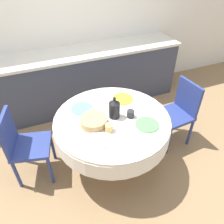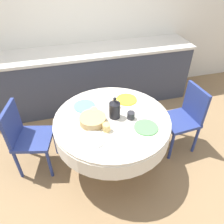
{
  "view_description": "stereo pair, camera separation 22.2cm",
  "coord_description": "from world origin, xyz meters",
  "views": [
    {
      "loc": [
        -0.67,
        -1.62,
        2.17
      ],
      "look_at": [
        0.0,
        0.0,
        0.8
      ],
      "focal_mm": 35.0,
      "sensor_mm": 36.0,
      "label": 1
    },
    {
      "loc": [
        -0.46,
        -1.69,
        2.17
      ],
      "look_at": [
        0.0,
        0.0,
        0.8
      ],
      "focal_mm": 35.0,
      "sensor_mm": 36.0,
      "label": 2
    }
  ],
  "objects": [
    {
      "name": "plate_near_right",
      "position": [
        0.28,
        -0.24,
        0.73
      ],
      "size": [
        0.24,
        0.24,
        0.01
      ],
      "primitive_type": "cylinder",
      "color": "#5BA85B",
      "rests_on": "dining_table"
    },
    {
      "name": "chair_right",
      "position": [
        -0.92,
        0.23,
        0.49
      ],
      "size": [
        0.49,
        0.49,
        0.86
      ],
      "rotation": [
        0.0,
        0.0,
        -1.82
      ],
      "color": "navy",
      "rests_on": "ground_plane"
    },
    {
      "name": "cup_near_left",
      "position": [
        -0.1,
        -0.17,
        0.76
      ],
      "size": [
        0.08,
        0.08,
        0.08
      ],
      "primitive_type": "cylinder",
      "color": "#DBB766",
      "rests_on": "dining_table"
    },
    {
      "name": "bread_basket",
      "position": [
        -0.21,
        -0.02,
        0.76
      ],
      "size": [
        0.27,
        0.27,
        0.08
      ],
      "primitive_type": "cylinder",
      "color": "tan",
      "rests_on": "dining_table"
    },
    {
      "name": "plate_far_left",
      "position": [
        -0.24,
        0.28,
        0.73
      ],
      "size": [
        0.24,
        0.24,
        0.01
      ],
      "primitive_type": "cylinder",
      "color": "#60BCB7",
      "rests_on": "dining_table"
    },
    {
      "name": "kitchen_counter",
      "position": [
        0.0,
        1.38,
        0.46
      ],
      "size": [
        3.24,
        0.64,
        0.92
      ],
      "color": "#383D4C",
      "rests_on": "ground_plane"
    },
    {
      "name": "cup_far_right",
      "position": [
        0.08,
        0.18,
        0.76
      ],
      "size": [
        0.08,
        0.08,
        0.08
      ],
      "primitive_type": "cylinder",
      "color": "#DBB766",
      "rests_on": "dining_table"
    },
    {
      "name": "ground_plane",
      "position": [
        0.0,
        0.0,
        0.0
      ],
      "size": [
        12.0,
        12.0,
        0.0
      ],
      "primitive_type": "plane",
      "color": "#8E704C"
    },
    {
      "name": "plate_near_left",
      "position": [
        -0.26,
        -0.26,
        0.73
      ],
      "size": [
        0.24,
        0.24,
        0.01
      ],
      "primitive_type": "cylinder",
      "color": "white",
      "rests_on": "dining_table"
    },
    {
      "name": "plate_far_right",
      "position": [
        0.25,
        0.27,
        0.73
      ],
      "size": [
        0.24,
        0.24,
        0.01
      ],
      "primitive_type": "cylinder",
      "color": "yellow",
      "rests_on": "dining_table"
    },
    {
      "name": "cup_near_right",
      "position": [
        0.19,
        -0.06,
        0.76
      ],
      "size": [
        0.08,
        0.08,
        0.08
      ],
      "primitive_type": "cylinder",
      "color": "#28282D",
      "rests_on": "dining_table"
    },
    {
      "name": "cup_far_left",
      "position": [
        -0.16,
        0.1,
        0.76
      ],
      "size": [
        0.08,
        0.08,
        0.08
      ],
      "primitive_type": "cylinder",
      "color": "#DBB766",
      "rests_on": "dining_table"
    },
    {
      "name": "dining_table",
      "position": [
        0.0,
        0.0,
        0.6
      ],
      "size": [
        1.23,
        1.23,
        0.72
      ],
      "color": "tan",
      "rests_on": "ground_plane"
    },
    {
      "name": "chair_left",
      "position": [
        0.95,
        0.08,
        0.49
      ],
      "size": [
        0.43,
        0.43,
        0.86
      ],
      "rotation": [
        0.0,
        0.0,
        -4.63
      ],
      "color": "navy",
      "rests_on": "ground_plane"
    },
    {
      "name": "coffee_carafe",
      "position": [
        0.03,
        0.01,
        0.82
      ],
      "size": [
        0.12,
        0.12,
        0.25
      ],
      "color": "black",
      "rests_on": "dining_table"
    },
    {
      "name": "wall_back",
      "position": [
        0.0,
        1.72,
        1.3
      ],
      "size": [
        7.0,
        0.05,
        2.6
      ],
      "color": "silver",
      "rests_on": "ground_plane"
    }
  ]
}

